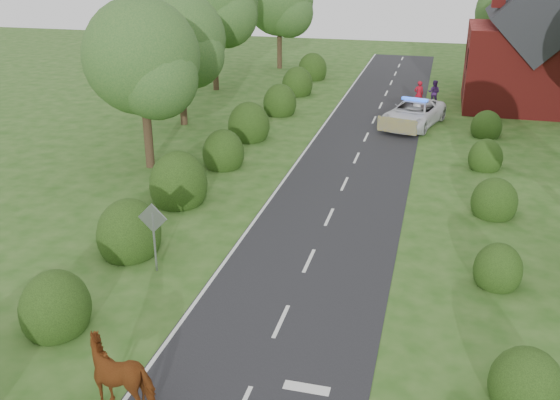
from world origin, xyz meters
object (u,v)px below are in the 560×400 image
(cow, at_px, (124,376))
(pedestrian_purple, at_px, (434,92))
(police_van, at_px, (414,113))
(road_sign, at_px, (153,227))
(pedestrian_red, at_px, (419,94))

(cow, relative_size, pedestrian_purple, 1.25)
(police_van, bearing_deg, road_sign, -93.88)
(cow, height_order, police_van, police_van)
(road_sign, xyz_separation_m, pedestrian_red, (7.54, 26.26, -0.74))
(cow, distance_m, pedestrian_red, 33.10)
(road_sign, distance_m, cow, 6.82)
(cow, bearing_deg, pedestrian_purple, 166.75)
(pedestrian_red, distance_m, pedestrian_purple, 1.42)
(police_van, bearing_deg, pedestrian_purple, 95.87)
(road_sign, xyz_separation_m, pedestrian_purple, (8.54, 27.27, -0.79))
(police_van, bearing_deg, pedestrian_red, 105.11)
(road_sign, bearing_deg, police_van, 70.52)
(road_sign, relative_size, pedestrian_red, 1.39)
(cow, height_order, pedestrian_purple, pedestrian_purple)
(pedestrian_purple, bearing_deg, cow, 91.20)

